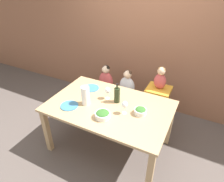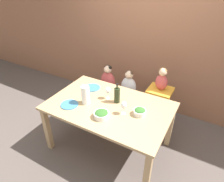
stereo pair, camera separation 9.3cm
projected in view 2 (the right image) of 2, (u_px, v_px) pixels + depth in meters
The scene contains 17 objects.
ground_plane at pixel (109, 145), 3.06m from camera, with size 14.00×14.00×0.00m, color #564C47.
wall_back at pixel (149, 35), 3.34m from camera, with size 10.00×0.06×2.70m.
dining_table at pixel (109, 111), 2.71m from camera, with size 1.63×1.05×0.76m.
chair_far_left at pixel (108, 93), 3.61m from camera, with size 0.43×0.40×0.45m.
chair_far_center at pixel (128, 99), 3.44m from camera, with size 0.43×0.40×0.45m.
chair_right_highchair at pixel (159, 98), 3.12m from camera, with size 0.36×0.34×0.74m.
person_child_left at pixel (108, 78), 3.45m from camera, with size 0.26×0.16×0.47m.
person_child_center at pixel (129, 84), 3.29m from camera, with size 0.26×0.16×0.47m.
person_baby_right at pixel (162, 78), 2.93m from camera, with size 0.18×0.13×0.35m.
wine_bottle at pixel (117, 95), 2.66m from camera, with size 0.08×0.08×0.29m.
paper_towel_roll at pixel (86, 95), 2.63m from camera, with size 0.11×0.11×0.26m.
wine_glass_near at pixel (124, 105), 2.44m from camera, with size 0.08×0.08×0.18m.
wine_glass_far at pixel (108, 90), 2.73m from camera, with size 0.08×0.08×0.18m.
salad_bowl_large at pixel (101, 114), 2.42m from camera, with size 0.19×0.19×0.09m.
salad_bowl_small at pixel (140, 112), 2.47m from camera, with size 0.16×0.16×0.09m.
dinner_plate_front_left at pixel (69, 105), 2.66m from camera, with size 0.24×0.24×0.01m.
dinner_plate_back_left at pixel (92, 88), 3.03m from camera, with size 0.24×0.24×0.01m.
Camera 2 is at (1.09, -1.86, 2.33)m, focal length 32.00 mm.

